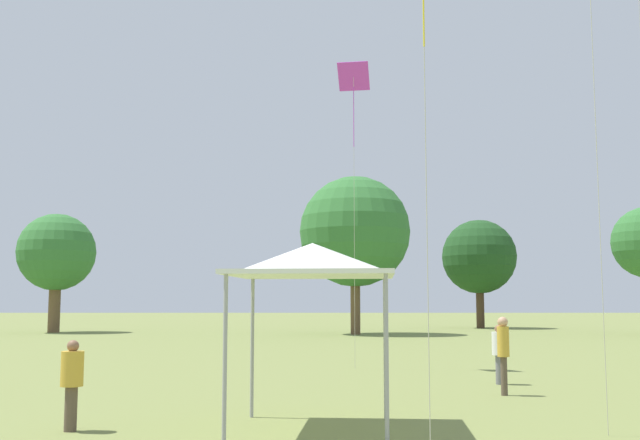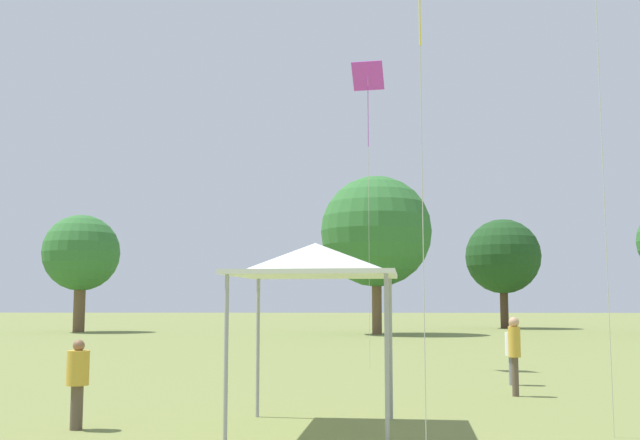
# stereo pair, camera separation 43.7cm
# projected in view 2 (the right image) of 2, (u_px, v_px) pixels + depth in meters

# --- Properties ---
(person_standing_0) EXTENTS (0.33, 0.33, 1.85)m
(person_standing_0) POSITION_uv_depth(u_px,v_px,m) (515.00, 347.00, 17.62)
(person_standing_0) COLOR brown
(person_standing_0) RESTS_ON ground
(person_standing_1) EXTENTS (0.49, 0.49, 1.59)m
(person_standing_1) POSITION_uv_depth(u_px,v_px,m) (512.00, 350.00, 19.94)
(person_standing_1) COLOR slate
(person_standing_1) RESTS_ON ground
(person_standing_2) EXTENTS (0.54, 0.54, 1.54)m
(person_standing_2) POSITION_uv_depth(u_px,v_px,m) (78.00, 377.00, 13.02)
(person_standing_2) COLOR brown
(person_standing_2) RESTS_ON ground
(canopy_tent) EXTENTS (3.07, 3.07, 3.24)m
(canopy_tent) POSITION_uv_depth(u_px,v_px,m) (315.00, 261.00, 13.27)
(canopy_tent) COLOR white
(canopy_tent) RESTS_ON ground
(kite_1) EXTENTS (1.17, 0.87, 10.36)m
(kite_1) POSITION_uv_depth(u_px,v_px,m) (368.00, 84.00, 25.74)
(kite_1) COLOR #B738C6
(kite_1) RESTS_ON ground
(distant_tree_0) EXTENTS (6.28, 6.28, 9.18)m
(distant_tree_0) POSITION_uv_depth(u_px,v_px,m) (503.00, 257.00, 63.04)
(distant_tree_0) COLOR #473323
(distant_tree_0) RESTS_ON ground
(distant_tree_1) EXTENTS (7.65, 7.65, 10.88)m
(distant_tree_1) POSITION_uv_depth(u_px,v_px,m) (376.00, 232.00, 51.59)
(distant_tree_1) COLOR brown
(distant_tree_1) RESTS_ON ground
(distant_tree_3) EXTENTS (5.63, 5.63, 8.64)m
(distant_tree_3) POSITION_uv_depth(u_px,v_px,m) (81.00, 253.00, 55.32)
(distant_tree_3) COLOR brown
(distant_tree_3) RESTS_ON ground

